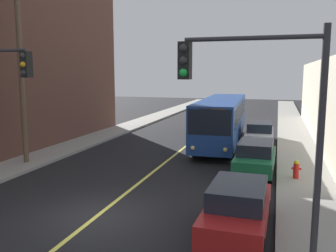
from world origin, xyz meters
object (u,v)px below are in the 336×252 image
(city_bus, at_px, (222,119))
(traffic_signal_right_corner, at_px, (258,99))
(parked_car_green, at_px, (255,157))
(parked_car_white, at_px, (260,133))
(fire_hydrant, at_px, (296,169))
(parked_car_red, at_px, (238,207))
(utility_pole_near, at_px, (20,47))

(city_bus, distance_m, traffic_signal_right_corner, 15.87)
(parked_car_green, height_order, parked_car_white, same)
(city_bus, distance_m, fire_hydrant, 9.12)
(fire_hydrant, bearing_deg, parked_car_red, -107.58)
(city_bus, bearing_deg, parked_car_red, -79.33)
(traffic_signal_right_corner, bearing_deg, utility_pole_near, 152.59)
(parked_car_white, bearing_deg, utility_pole_near, -142.47)
(parked_car_white, relative_size, fire_hydrant, 5.27)
(city_bus, xyz_separation_m, parked_car_red, (2.65, -14.07, -0.98))
(fire_hydrant, bearing_deg, parked_car_white, 104.22)
(parked_car_green, bearing_deg, traffic_signal_right_corner, -86.88)
(parked_car_green, height_order, utility_pole_near, utility_pole_near)
(parked_car_green, relative_size, utility_pole_near, 0.39)
(parked_car_red, xyz_separation_m, parked_car_white, (-0.05, 14.42, 0.00))
(parked_car_green, bearing_deg, city_bus, 111.71)
(parked_car_white, bearing_deg, parked_car_green, -88.78)
(city_bus, bearing_deg, traffic_signal_right_corner, -78.18)
(parked_car_white, height_order, utility_pole_near, utility_pole_near)
(parked_car_red, bearing_deg, parked_car_green, 89.18)
(parked_car_white, distance_m, traffic_signal_right_corner, 16.08)
(city_bus, xyz_separation_m, traffic_signal_right_corner, (3.21, -15.35, 2.49))
(parked_car_red, distance_m, traffic_signal_right_corner, 3.73)
(city_bus, relative_size, traffic_signal_right_corner, 2.04)
(utility_pole_near, height_order, traffic_signal_right_corner, utility_pole_near)
(city_bus, bearing_deg, parked_car_green, -68.29)
(utility_pole_near, distance_m, fire_hydrant, 15.17)
(traffic_signal_right_corner, bearing_deg, parked_car_green, 93.12)
(utility_pole_near, bearing_deg, parked_car_green, 9.01)
(city_bus, distance_m, utility_pole_near, 13.63)
(city_bus, distance_m, parked_car_red, 14.35)
(traffic_signal_right_corner, bearing_deg, parked_car_red, 113.67)
(traffic_signal_right_corner, xyz_separation_m, fire_hydrant, (1.44, 7.60, -3.72))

